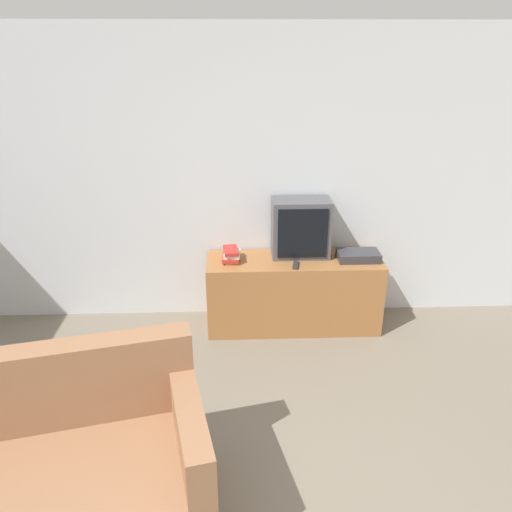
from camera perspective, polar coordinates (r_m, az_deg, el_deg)
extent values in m
cube|color=silver|center=(4.49, -6.73, 8.45)|extent=(9.00, 0.06, 2.60)
cube|color=#9E6638|center=(4.57, 4.29, -4.20)|extent=(1.55, 0.50, 0.66)
cube|color=#4C4C51|center=(4.44, 5.13, 3.24)|extent=(0.51, 0.29, 0.52)
cube|color=black|center=(4.30, 5.37, 2.55)|extent=(0.43, 0.01, 0.44)
cube|color=#8C6042|center=(3.13, -26.26, -24.72)|extent=(2.15, 1.27, 0.46)
cube|color=#8C6042|center=(3.08, -26.77, -13.84)|extent=(2.00, 0.59, 0.50)
cube|color=#8C6042|center=(2.95, -7.38, -21.69)|extent=(0.32, 0.87, 0.73)
cube|color=#995623|center=(4.40, -2.70, -0.41)|extent=(0.14, 0.22, 0.02)
cube|color=#B72D28|center=(4.38, -2.91, -0.15)|extent=(0.15, 0.21, 0.03)
cube|color=silver|center=(4.37, -2.74, 0.27)|extent=(0.15, 0.20, 0.03)
cube|color=#B72D28|center=(4.36, -2.90, 0.64)|extent=(0.14, 0.23, 0.03)
cube|color=#2D2D2D|center=(4.30, 4.54, -1.01)|extent=(0.07, 0.16, 0.02)
cube|color=#333338|center=(4.49, 11.61, 0.04)|extent=(0.37, 0.22, 0.08)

